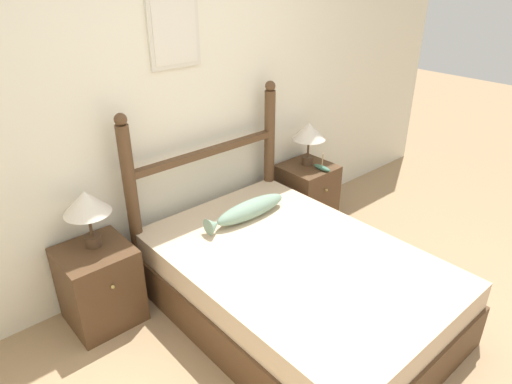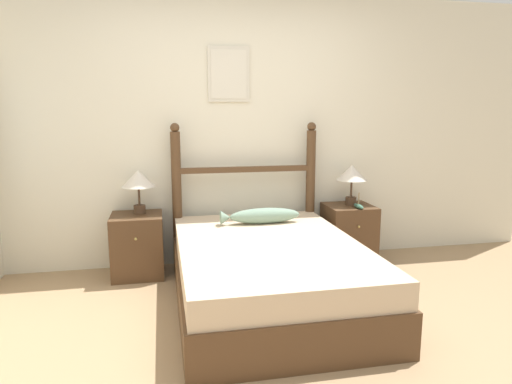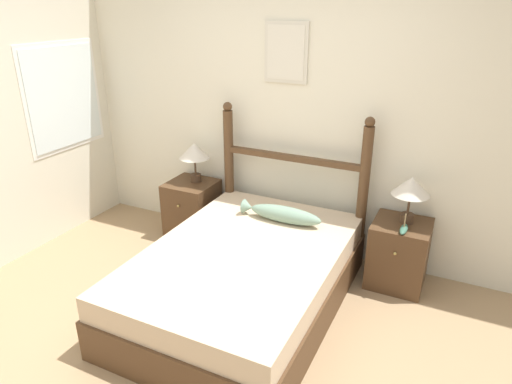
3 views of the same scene
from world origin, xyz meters
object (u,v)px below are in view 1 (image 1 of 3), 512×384
(bed, at_px, (295,285))
(table_lamp_right, at_px, (309,133))
(nightstand_right, at_px, (306,193))
(table_lamp_left, at_px, (86,205))
(model_boat, at_px, (322,168))
(fish_pillow, at_px, (248,210))
(nightstand_left, at_px, (100,285))

(bed, distance_m, table_lamp_right, 1.48)
(nightstand_right, bearing_deg, table_lamp_left, 178.59)
(table_lamp_left, height_order, model_boat, table_lamp_left)
(table_lamp_left, distance_m, model_boat, 2.04)
(table_lamp_left, xyz_separation_m, fish_pillow, (1.05, -0.31, -0.30))
(nightstand_right, relative_size, fish_pillow, 0.79)
(table_lamp_right, relative_size, model_boat, 2.14)
(table_lamp_right, xyz_separation_m, fish_pillow, (-0.96, -0.29, -0.30))
(table_lamp_right, bearing_deg, nightstand_left, -179.19)
(bed, height_order, fish_pillow, fish_pillow)
(nightstand_right, xyz_separation_m, table_lamp_left, (-1.99, 0.05, 0.58))
(bed, distance_m, fish_pillow, 0.66)
(bed, height_order, table_lamp_right, table_lamp_right)
(table_lamp_left, xyz_separation_m, table_lamp_right, (2.01, -0.02, 0.00))
(fish_pillow, bearing_deg, model_boat, 7.14)
(nightstand_right, xyz_separation_m, model_boat, (0.03, -0.14, 0.30))
(nightstand_left, relative_size, table_lamp_right, 1.42)
(fish_pillow, bearing_deg, table_lamp_right, 16.81)
(bed, relative_size, fish_pillow, 2.84)
(model_boat, xyz_separation_m, fish_pillow, (-0.97, -0.12, -0.02))
(bed, distance_m, nightstand_right, 1.31)
(nightstand_left, xyz_separation_m, table_lamp_right, (2.04, 0.03, 0.58))
(nightstand_left, bearing_deg, table_lamp_left, 59.26)
(model_boat, bearing_deg, nightstand_right, 101.81)
(nightstand_right, bearing_deg, bed, -140.43)
(nightstand_right, xyz_separation_m, fish_pillow, (-0.94, -0.26, 0.28))
(nightstand_right, height_order, model_boat, model_boat)
(table_lamp_left, height_order, fish_pillow, table_lamp_left)
(table_lamp_right, height_order, fish_pillow, table_lamp_right)
(bed, height_order, model_boat, model_boat)
(table_lamp_right, distance_m, model_boat, 0.33)
(nightstand_left, distance_m, model_boat, 2.07)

